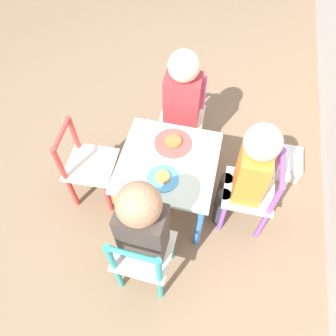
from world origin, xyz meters
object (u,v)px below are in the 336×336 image
(chair_teal, at_px, (143,257))
(child_left, at_px, (182,100))
(kids_table, at_px, (168,169))
(chair_pink, at_px, (182,118))
(chair_purple, at_px, (252,194))
(storage_bin, at_px, (285,163))
(plate_right, at_px, (163,178))
(child_right, at_px, (144,226))
(plate_left, at_px, (173,143))
(child_back, at_px, (248,170))
(chair_red, at_px, (88,166))

(chair_teal, distance_m, child_left, 0.87)
(kids_table, distance_m, chair_pink, 0.46)
(chair_purple, distance_m, storage_bin, 0.50)
(chair_pink, distance_m, plate_right, 0.59)
(child_right, relative_size, plate_right, 5.12)
(chair_teal, distance_m, child_right, 0.23)
(child_left, distance_m, plate_right, 0.51)
(chair_teal, height_order, plate_left, chair_teal)
(kids_table, xyz_separation_m, child_right, (0.39, -0.01, 0.13))
(child_back, bearing_deg, plate_right, -74.18)
(chair_pink, distance_m, chair_teal, 0.91)
(kids_table, height_order, plate_right, plate_right)
(plate_left, bearing_deg, chair_purple, 76.87)
(plate_right, bearing_deg, chair_red, -100.85)
(child_back, bearing_deg, chair_teal, -42.45)
(child_back, bearing_deg, kids_table, -90.00)
(child_left, distance_m, child_back, 0.56)
(child_back, xyz_separation_m, plate_right, (0.12, -0.39, -0.03))
(storage_bin, bearing_deg, child_left, -88.78)
(chair_pink, bearing_deg, child_left, -90.00)
(plate_left, bearing_deg, chair_red, -73.18)
(chair_red, bearing_deg, chair_pink, -45.67)
(chair_pink, relative_size, child_back, 0.70)
(chair_teal, distance_m, chair_red, 0.61)
(child_back, height_order, storage_bin, child_back)
(chair_red, height_order, child_left, child_left)
(child_back, bearing_deg, plate_left, -105.93)
(chair_pink, bearing_deg, chair_purple, -45.53)
(kids_table, xyz_separation_m, chair_pink, (-0.45, -0.01, -0.09))
(plate_right, bearing_deg, chair_teal, -2.55)
(child_left, height_order, child_right, child_right)
(kids_table, distance_m, plate_left, 0.14)
(plate_right, bearing_deg, child_left, -178.58)
(plate_left, height_order, storage_bin, plate_left)
(storage_bin, bearing_deg, chair_teal, -38.54)
(chair_red, bearing_deg, plate_left, -76.35)
(chair_purple, relative_size, child_left, 0.69)
(kids_table, relative_size, storage_bin, 2.45)
(plate_right, relative_size, storage_bin, 0.77)
(child_right, relative_size, child_back, 1.03)
(kids_table, bearing_deg, plate_right, 0.00)
(chair_red, bearing_deg, child_right, -133.19)
(child_back, relative_size, plate_left, 3.90)
(chair_teal, height_order, plate_right, chair_teal)
(chair_pink, relative_size, chair_purple, 1.00)
(child_back, relative_size, storage_bin, 3.84)
(kids_table, bearing_deg, storage_bin, 121.30)
(chair_teal, xyz_separation_m, child_left, (-0.85, 0.00, 0.20))
(chair_purple, xyz_separation_m, child_right, (0.40, -0.47, 0.22))
(child_left, relative_size, plate_right, 4.99)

